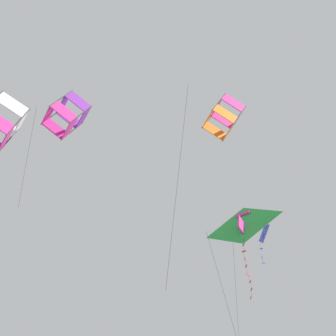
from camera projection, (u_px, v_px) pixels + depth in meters
kite_box_near_right at (67, 115)px, 22.67m from camera, size 2.21×1.62×5.78m
kite_diamond_low_drifter at (264, 234)px, 30.42m from camera, size 2.72×3.23×7.13m
kite_delta_highest at (243, 225)px, 22.54m from camera, size 2.81×2.55×5.16m
kite_box_upper_right at (224, 117)px, 21.76m from camera, size 2.97×3.42×8.39m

